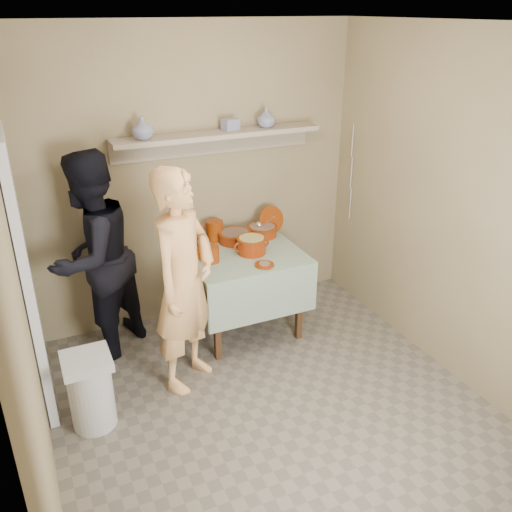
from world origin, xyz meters
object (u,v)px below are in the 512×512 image
person_helper (93,258)px  trash_bin (91,391)px  person_cook (184,282)px  cazuela_rice (252,244)px  serving_table (241,263)px

person_helper → trash_bin: (-0.23, -0.90, -0.58)m
person_cook → cazuela_rice: bearing=-9.1°
person_cook → cazuela_rice: (0.74, 0.45, -0.01)m
person_helper → serving_table: size_ratio=1.78×
serving_table → trash_bin: (-1.45, -0.75, -0.36)m
person_cook → cazuela_rice: 0.87m
person_cook → serving_table: size_ratio=1.77×
cazuela_rice → person_helper: bearing=169.5°
person_helper → serving_table: (1.22, -0.15, -0.22)m
serving_table → person_helper: bearing=173.0°
serving_table → cazuela_rice: (0.06, -0.09, 0.20)m
person_cook → trash_bin: size_ratio=3.07×
cazuela_rice → serving_table: bearing=124.8°
person_helper → trash_bin: bearing=35.2°
trash_bin → person_cook: bearing=15.6°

